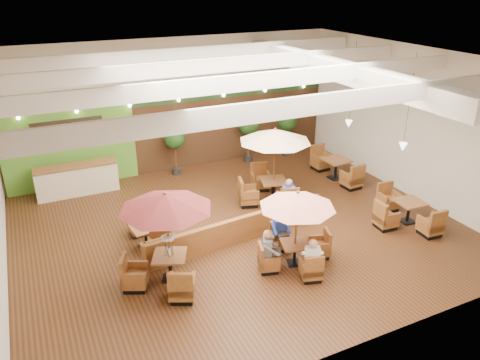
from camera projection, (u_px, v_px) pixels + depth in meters
room at (229, 112)px, 15.19m from camera, size 14.04×14.00×5.52m
service_counter at (77, 179)px, 17.80m from camera, size 3.00×0.75×1.18m
booth_divider at (241, 230)px, 14.60m from camera, size 6.25×0.83×0.87m
table_0 at (164, 218)px, 12.18m from camera, size 2.65×2.81×2.68m
table_1 at (297, 214)px, 13.02m from camera, size 2.41×2.41×2.35m
table_2 at (273, 149)px, 16.68m from camera, size 2.75×2.90×2.81m
table_3 at (145, 234)px, 14.27m from camera, size 0.87×2.41×1.48m
table_4 at (402, 214)px, 15.71m from camera, size 1.79×2.65×0.98m
table_5 at (336, 169)px, 19.21m from camera, size 1.00×2.85×1.06m
topiary_0 at (175, 140)px, 19.18m from camera, size 0.86×0.86×2.01m
topiary_1 at (248, 126)px, 20.45m from camera, size 0.95×0.95×2.20m
topiary_2 at (287, 123)px, 21.25m from camera, size 0.90×0.90×2.09m
diner_0 at (312, 255)px, 12.66m from camera, size 0.47×0.45×0.84m
diner_1 at (280, 228)px, 14.08m from camera, size 0.40×0.34×0.77m
diner_2 at (269, 247)px, 13.03m from camera, size 0.45×0.47×0.85m
diner_3 at (288, 192)px, 16.36m from camera, size 0.42×0.35×0.82m
diner_4 at (288, 192)px, 16.36m from camera, size 0.44×0.42×0.79m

